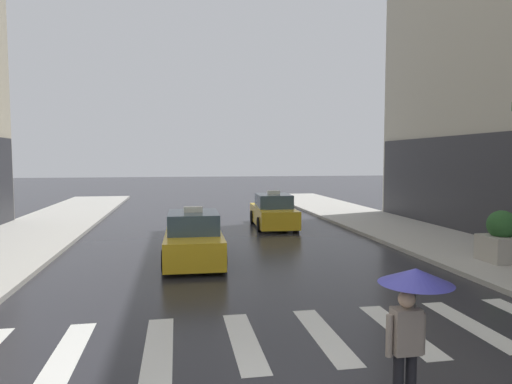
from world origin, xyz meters
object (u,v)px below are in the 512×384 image
Objects in this scene: taxi_second at (273,212)px; pedestrian_with_umbrella at (412,301)px; planter_near_corner at (501,238)px; taxi_lead at (193,239)px.

pedestrian_with_umbrella reaches higher than taxi_second.
taxi_lead is at bearing 165.92° from planter_near_corner.
taxi_lead and taxi_second have the same top height.
pedestrian_with_umbrella reaches higher than taxi_lead.
taxi_second reaches higher than planter_near_corner.
taxi_lead is 2.86× the size of planter_near_corner.
pedestrian_with_umbrella is 9.95m from planter_near_corner.
taxi_second is 2.88× the size of planter_near_corner.
taxi_second is 16.33m from pedestrian_with_umbrella.
taxi_lead is at bearing -121.43° from taxi_second.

